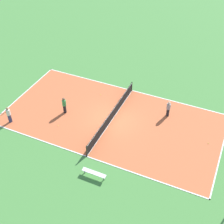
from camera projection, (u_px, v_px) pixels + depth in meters
ground_plane at (112, 119)px, 28.81m from camera, size 80.00×80.00×0.00m
court_surface at (112, 119)px, 28.80m from camera, size 10.14×19.90×0.02m
tennis_net at (112, 115)px, 28.44m from camera, size 9.94×0.10×1.09m
bench at (94, 173)px, 23.48m from camera, size 0.36×1.93×0.45m
player_baseline_gray at (168, 108)px, 28.63m from camera, size 0.49×0.49×1.61m
player_far_white at (8, 114)px, 27.92m from camera, size 0.99×0.64×1.66m
player_far_green at (64, 104)px, 28.94m from camera, size 0.48×0.48×1.71m
tennis_ball_right_alley at (101, 95)px, 31.67m from camera, size 0.07×0.07×0.07m
tennis_ball_left_sideline at (58, 126)px, 28.05m from camera, size 0.07×0.07×0.07m
tennis_ball_far_baseline at (208, 143)px, 26.35m from camera, size 0.07×0.07×0.07m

